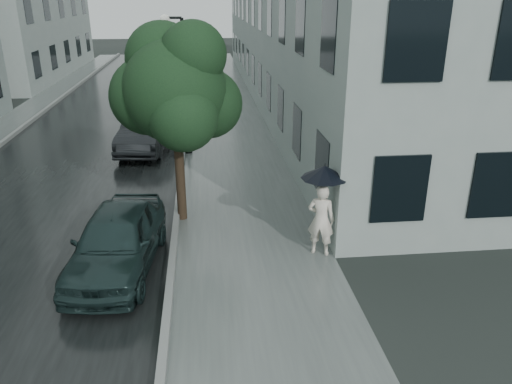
{
  "coord_description": "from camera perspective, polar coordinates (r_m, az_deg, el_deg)",
  "views": [
    {
      "loc": [
        -0.77,
        -7.97,
        5.46
      ],
      "look_at": [
        0.33,
        2.38,
        1.3
      ],
      "focal_mm": 35.0,
      "sensor_mm": 36.0,
      "label": 1
    }
  ],
  "objects": [
    {
      "name": "ground",
      "position": [
        9.7,
        -0.45,
        -12.5
      ],
      "size": [
        120.0,
        120.0,
        0.0
      ],
      "primitive_type": "plane",
      "color": "black",
      "rests_on": "ground"
    },
    {
      "name": "building_near",
      "position": [
        28.19,
        7.15,
        19.68
      ],
      "size": [
        7.02,
        36.0,
        9.0
      ],
      "color": "gray",
      "rests_on": "ground"
    },
    {
      "name": "car_near",
      "position": [
        10.84,
        -15.58,
        -5.31
      ],
      "size": [
        1.98,
        4.06,
        1.33
      ],
      "primitive_type": "imported",
      "rotation": [
        0.0,
        0.0,
        -0.11
      ],
      "color": "#182A29",
      "rests_on": "ground"
    },
    {
      "name": "building_far_b",
      "position": [
        40.16,
        -26.27,
        17.61
      ],
      "size": [
        7.02,
        18.0,
        8.0
      ],
      "color": "gray",
      "rests_on": "ground"
    },
    {
      "name": "asphalt_road",
      "position": [
        21.15,
        -17.68,
        5.79
      ],
      "size": [
        6.85,
        60.0,
        0.0
      ],
      "primitive_type": "cube",
      "color": "black",
      "rests_on": "ground"
    },
    {
      "name": "kerb_near",
      "position": [
        20.7,
        -8.13,
        6.49
      ],
      "size": [
        0.15,
        60.0,
        0.15
      ],
      "primitive_type": "cube",
      "color": "slate",
      "rests_on": "ground"
    },
    {
      "name": "street_tree",
      "position": [
        12.25,
        -9.22,
        11.6
      ],
      "size": [
        3.24,
        2.94,
        4.93
      ],
      "color": "#332619",
      "rests_on": "ground"
    },
    {
      "name": "umbrella",
      "position": [
        10.65,
        7.84,
        2.28
      ],
      "size": [
        1.14,
        1.14,
        1.2
      ],
      "rotation": [
        0.0,
        0.0,
        0.13
      ],
      "color": "black",
      "rests_on": "ground"
    },
    {
      "name": "lamp_post",
      "position": [
        17.95,
        -8.68,
        12.9
      ],
      "size": [
        0.85,
        0.32,
        4.81
      ],
      "rotation": [
        0.0,
        0.0,
        -0.02
      ],
      "color": "black",
      "rests_on": "ground"
    },
    {
      "name": "sidewalk",
      "position": [
        20.73,
        -3.05,
        6.5
      ],
      "size": [
        3.5,
        60.0,
        0.01
      ],
      "primitive_type": "cube",
      "color": "slate",
      "rests_on": "ground"
    },
    {
      "name": "car_far",
      "position": [
        19.13,
        -12.36,
        6.9
      ],
      "size": [
        2.0,
        4.43,
        1.41
      ],
      "primitive_type": "imported",
      "rotation": [
        0.0,
        0.0,
        -0.12
      ],
      "color": "#27292C",
      "rests_on": "ground"
    },
    {
      "name": "kerb_far",
      "position": [
        22.11,
        -26.64,
        5.36
      ],
      "size": [
        0.15,
        60.0,
        0.15
      ],
      "primitive_type": "cube",
      "color": "slate",
      "rests_on": "ground"
    },
    {
      "name": "pedestrian",
      "position": [
        11.06,
        7.44,
        -3.16
      ],
      "size": [
        0.71,
        0.6,
        1.65
      ],
      "primitive_type": "imported",
      "rotation": [
        0.0,
        0.0,
        2.73
      ],
      "color": "silver",
      "rests_on": "sidewalk"
    }
  ]
}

